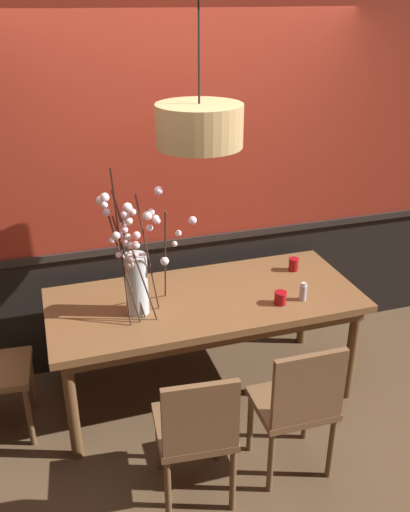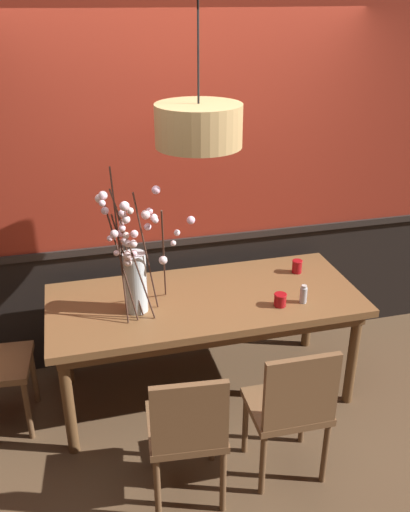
# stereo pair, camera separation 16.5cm
# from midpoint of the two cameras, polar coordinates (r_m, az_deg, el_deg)

# --- Properties ---
(ground_plane) EXTENTS (24.00, 24.00, 0.00)m
(ground_plane) POSITION_cam_midpoint_polar(r_m,az_deg,el_deg) (4.07, 1.20, -13.71)
(ground_plane) COLOR brown
(back_wall) EXTENTS (5.53, 0.14, 2.75)m
(back_wall) POSITION_cam_midpoint_polar(r_m,az_deg,el_deg) (3.94, -1.07, 7.68)
(back_wall) COLOR black
(back_wall) RESTS_ON ground
(dining_table) EXTENTS (2.05, 0.89, 0.77)m
(dining_table) POSITION_cam_midpoint_polar(r_m,az_deg,el_deg) (3.68, 1.29, -5.41)
(dining_table) COLOR brown
(dining_table) RESTS_ON ground
(chair_far_side_right) EXTENTS (0.47, 0.44, 0.89)m
(chair_far_side_right) POSITION_cam_midpoint_polar(r_m,az_deg,el_deg) (4.56, 1.43, -1.45)
(chair_far_side_right) COLOR brown
(chair_far_side_right) RESTS_ON ground
(chair_near_side_right) EXTENTS (0.44, 0.39, 0.91)m
(chair_near_side_right) POSITION_cam_midpoint_polar(r_m,az_deg,el_deg) (3.21, 10.46, -14.99)
(chair_near_side_right) COLOR brown
(chair_near_side_right) RESTS_ON ground
(chair_far_side_left) EXTENTS (0.47, 0.45, 0.96)m
(chair_far_side_left) POSITION_cam_midpoint_polar(r_m,az_deg,el_deg) (4.45, -5.16, -1.94)
(chair_far_side_left) COLOR brown
(chair_far_side_left) RESTS_ON ground
(chair_near_side_left) EXTENTS (0.45, 0.47, 0.89)m
(chair_near_side_left) POSITION_cam_midpoint_polar(r_m,az_deg,el_deg) (3.04, -0.24, -17.40)
(chair_near_side_left) COLOR brown
(chair_near_side_left) RESTS_ON ground
(vase_with_blossoms) EXTENTS (0.55, 0.41, 0.92)m
(vase_with_blossoms) POSITION_cam_midpoint_polar(r_m,az_deg,el_deg) (3.35, -5.84, -1.62)
(vase_with_blossoms) COLOR silver
(vase_with_blossoms) RESTS_ON dining_table
(candle_holder_nearer_center) EXTENTS (0.07, 0.07, 0.09)m
(candle_holder_nearer_center) POSITION_cam_midpoint_polar(r_m,az_deg,el_deg) (3.99, 10.66, -1.08)
(candle_holder_nearer_center) COLOR #9E0F14
(candle_holder_nearer_center) RESTS_ON dining_table
(candle_holder_nearer_edge) EXTENTS (0.08, 0.08, 0.09)m
(candle_holder_nearer_edge) POSITION_cam_midpoint_polar(r_m,az_deg,el_deg) (3.56, 9.10, -4.51)
(candle_holder_nearer_edge) COLOR #9E0F14
(candle_holder_nearer_edge) RESTS_ON dining_table
(condiment_bottle) EXTENTS (0.05, 0.05, 0.12)m
(condiment_bottle) POSITION_cam_midpoint_polar(r_m,az_deg,el_deg) (3.62, 11.44, -3.93)
(condiment_bottle) COLOR #ADADB2
(condiment_bottle) RESTS_ON dining_table
(pendant_lamp) EXTENTS (0.49, 0.49, 0.96)m
(pendant_lamp) POSITION_cam_midpoint_polar(r_m,az_deg,el_deg) (3.16, 0.88, 13.32)
(pendant_lamp) COLOR tan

